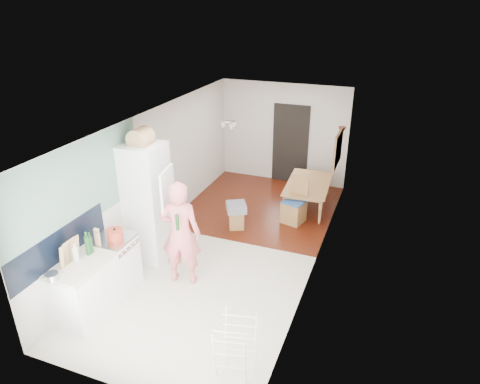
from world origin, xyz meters
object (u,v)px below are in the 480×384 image
Objects in this scene: person at (180,224)px; dining_chair at (294,201)px; stool at (236,220)px; dining_table at (309,197)px; drying_rack at (235,349)px.

dining_chair is at bearing -128.08° from person.
person is 2.16m from stool.
dining_table is at bearing 95.27° from dining_chair.
dining_chair reaches higher than drying_rack.
person is at bearing 122.54° from drying_rack.
drying_rack reaches higher than dining_table.
dining_chair is at bearing 166.60° from dining_table.
drying_rack is (0.31, -4.17, -0.08)m from dining_chair.
dining_chair is (-0.14, -0.83, 0.25)m from dining_table.
stool is (0.20, 1.97, -0.87)m from person.
person is at bearing 154.71° from dining_table.
dining_table is 0.88m from dining_chair.
person is 1.51× the size of dining_table.
person is at bearing -100.04° from dining_chair.
dining_chair is 2.56× the size of stool.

